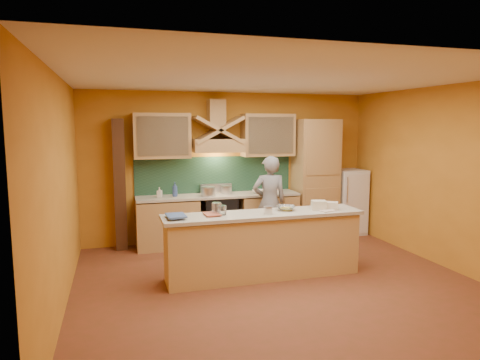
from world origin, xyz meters
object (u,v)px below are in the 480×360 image
object	(u,v)px
kitchen_scale	(268,211)
person	(269,203)
stove	(219,219)
mixing_bowl	(286,208)
fridge	(348,201)

from	to	relation	value
kitchen_scale	person	bearing A→B (deg)	89.50
stove	person	world-z (taller)	person
person	mixing_bowl	size ratio (longest dim) A/B	6.07
stove	person	xyz separation A→B (m)	(0.78, -0.58, 0.38)
person	kitchen_scale	xyz separation A→B (m)	(-0.55, -1.44, 0.16)
kitchen_scale	stove	bearing A→B (deg)	116.93
fridge	mixing_bowl	bearing A→B (deg)	-139.36
person	mixing_bowl	xyz separation A→B (m)	(-0.20, -1.24, 0.15)
stove	fridge	world-z (taller)	fridge
stove	fridge	size ratio (longest dim) A/B	0.69
kitchen_scale	mixing_bowl	world-z (taller)	kitchen_scale
person	mixing_bowl	bearing A→B (deg)	88.83
fridge	mixing_bowl	distance (m)	2.82
mixing_bowl	stove	bearing A→B (deg)	107.58
stove	kitchen_scale	size ratio (longest dim) A/B	7.98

